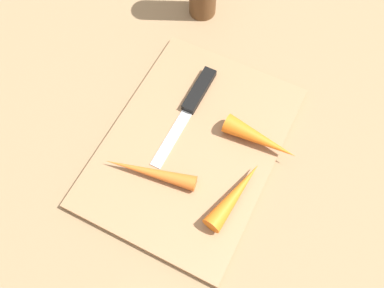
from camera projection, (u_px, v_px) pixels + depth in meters
The scene contains 6 objects.
ground_plane at pixel (192, 147), 0.69m from camera, with size 1.40×1.40×0.00m, color #8C6D4C.
cutting_board at pixel (192, 146), 0.69m from camera, with size 0.36×0.26×0.01m, color #99704C.
knife at pixel (196, 96), 0.71m from camera, with size 0.20×0.02×0.01m.
carrot_medium at pixel (235, 195), 0.63m from camera, with size 0.03×0.03×0.12m, color orange.
carrot_longest at pixel (150, 172), 0.65m from camera, with size 0.02×0.02×0.14m, color orange.
carrot_shortest at pixel (260, 139), 0.67m from camera, with size 0.03×0.03×0.12m, color orange.
Camera 1 is at (0.27, 0.14, 0.62)m, focal length 40.01 mm.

